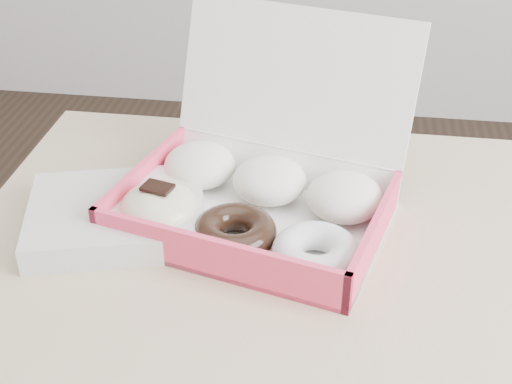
# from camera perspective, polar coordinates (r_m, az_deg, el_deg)

# --- Properties ---
(table) EXTENTS (1.20, 0.80, 0.75)m
(table) POSITION_cam_1_polar(r_m,az_deg,el_deg) (0.89, 14.29, -12.25)
(table) COLOR tan
(table) RESTS_ON ground
(donut_box) EXTENTS (0.39, 0.38, 0.24)m
(donut_box) POSITION_cam_1_polar(r_m,az_deg,el_deg) (0.92, 0.03, 0.07)
(donut_box) COLOR white
(donut_box) RESTS_ON table
(newspapers) EXTENTS (0.26, 0.23, 0.04)m
(newspapers) POSITION_cam_1_polar(r_m,az_deg,el_deg) (0.93, -11.03, -1.84)
(newspapers) COLOR silver
(newspapers) RESTS_ON table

